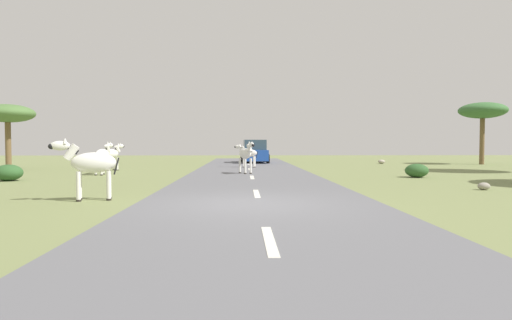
{
  "coord_description": "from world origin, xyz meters",
  "views": [
    {
      "loc": [
        -0.12,
        -10.34,
        1.49
      ],
      "look_at": [
        0.59,
        12.55,
        0.62
      ],
      "focal_mm": 30.11,
      "sensor_mm": 36.0,
      "label": 1
    }
  ],
  "objects_px": {
    "tree_0": "(8,114)",
    "tree_3": "(483,111)",
    "zebra_1": "(112,154)",
    "bush_0": "(8,173)",
    "rock_0": "(382,162)",
    "zebra_3": "(248,153)",
    "zebra_4": "(90,163)",
    "rock_1": "(484,186)",
    "bush_1": "(417,171)",
    "car_0": "(254,152)",
    "zebra_2": "(103,155)",
    "zebra_0": "(246,154)"
  },
  "relations": [
    {
      "from": "tree_0",
      "to": "tree_3",
      "type": "distance_m",
      "value": 31.28
    },
    {
      "from": "zebra_1",
      "to": "bush_0",
      "type": "height_order",
      "value": "zebra_1"
    },
    {
      "from": "bush_0",
      "to": "rock_0",
      "type": "height_order",
      "value": "bush_0"
    },
    {
      "from": "zebra_3",
      "to": "tree_3",
      "type": "relative_size",
      "value": 0.33
    },
    {
      "from": "tree_0",
      "to": "bush_0",
      "type": "bearing_deg",
      "value": -61.83
    },
    {
      "from": "bush_0",
      "to": "rock_0",
      "type": "xyz_separation_m",
      "value": [
        19.82,
        14.24,
        -0.18
      ]
    },
    {
      "from": "zebra_1",
      "to": "zebra_4",
      "type": "xyz_separation_m",
      "value": [
        3.26,
        -12.69,
        0.06
      ]
    },
    {
      "from": "rock_1",
      "to": "bush_1",
      "type": "bearing_deg",
      "value": 90.88
    },
    {
      "from": "zebra_3",
      "to": "car_0",
      "type": "distance_m",
      "value": 6.61
    },
    {
      "from": "zebra_3",
      "to": "zebra_4",
      "type": "distance_m",
      "value": 15.49
    },
    {
      "from": "zebra_4",
      "to": "zebra_2",
      "type": "bearing_deg",
      "value": 1.03
    },
    {
      "from": "zebra_1",
      "to": "zebra_4",
      "type": "bearing_deg",
      "value": -47.81
    },
    {
      "from": "zebra_3",
      "to": "zebra_4",
      "type": "xyz_separation_m",
      "value": [
        -4.33,
        -14.88,
        0.07
      ]
    },
    {
      "from": "zebra_0",
      "to": "tree_3",
      "type": "relative_size",
      "value": 0.36
    },
    {
      "from": "zebra_2",
      "to": "car_0",
      "type": "xyz_separation_m",
      "value": [
        7.6,
        12.02,
        -0.11
      ]
    },
    {
      "from": "tree_3",
      "to": "bush_0",
      "type": "relative_size",
      "value": 4.06
    },
    {
      "from": "zebra_1",
      "to": "rock_0",
      "type": "distance_m",
      "value": 19.27
    },
    {
      "from": "car_0",
      "to": "zebra_3",
      "type": "bearing_deg",
      "value": -97.56
    },
    {
      "from": "zebra_3",
      "to": "tree_3",
      "type": "distance_m",
      "value": 17.75
    },
    {
      "from": "zebra_1",
      "to": "zebra_3",
      "type": "height_order",
      "value": "zebra_1"
    },
    {
      "from": "zebra_2",
      "to": "car_0",
      "type": "relative_size",
      "value": 0.38
    },
    {
      "from": "zebra_4",
      "to": "bush_1",
      "type": "xyz_separation_m",
      "value": [
        11.72,
        7.36,
        -0.67
      ]
    },
    {
      "from": "rock_0",
      "to": "rock_1",
      "type": "relative_size",
      "value": 1.27
    },
    {
      "from": "zebra_3",
      "to": "tree_0",
      "type": "relative_size",
      "value": 0.39
    },
    {
      "from": "zebra_1",
      "to": "bush_1",
      "type": "relative_size",
      "value": 1.52
    },
    {
      "from": "bush_1",
      "to": "tree_3",
      "type": "bearing_deg",
      "value": 50.79
    },
    {
      "from": "zebra_0",
      "to": "zebra_1",
      "type": "relative_size",
      "value": 1.03
    },
    {
      "from": "zebra_2",
      "to": "car_0",
      "type": "height_order",
      "value": "car_0"
    },
    {
      "from": "zebra_2",
      "to": "tree_0",
      "type": "height_order",
      "value": "tree_0"
    },
    {
      "from": "rock_1",
      "to": "bush_0",
      "type": "bearing_deg",
      "value": 167.14
    },
    {
      "from": "zebra_3",
      "to": "bush_0",
      "type": "xyz_separation_m",
      "value": [
        -9.74,
        -8.74,
        -0.57
      ]
    },
    {
      "from": "zebra_4",
      "to": "bush_0",
      "type": "height_order",
      "value": "zebra_4"
    },
    {
      "from": "zebra_1",
      "to": "car_0",
      "type": "height_order",
      "value": "car_0"
    },
    {
      "from": "tree_3",
      "to": "bush_0",
      "type": "height_order",
      "value": "tree_3"
    },
    {
      "from": "zebra_0",
      "to": "zebra_3",
      "type": "relative_size",
      "value": 1.08
    },
    {
      "from": "zebra_2",
      "to": "car_0",
      "type": "bearing_deg",
      "value": 67.68
    },
    {
      "from": "tree_0",
      "to": "rock_0",
      "type": "distance_m",
      "value": 24.99
    },
    {
      "from": "bush_0",
      "to": "rock_1",
      "type": "xyz_separation_m",
      "value": [
        17.22,
        -3.93,
        -0.21
      ]
    },
    {
      "from": "zebra_3",
      "to": "rock_1",
      "type": "relative_size",
      "value": 3.72
    },
    {
      "from": "zebra_1",
      "to": "bush_1",
      "type": "distance_m",
      "value": 15.92
    },
    {
      "from": "zebra_4",
      "to": "car_0",
      "type": "bearing_deg",
      "value": -27.77
    },
    {
      "from": "zebra_1",
      "to": "rock_1",
      "type": "distance_m",
      "value": 18.37
    },
    {
      "from": "zebra_2",
      "to": "bush_1",
      "type": "bearing_deg",
      "value": 1.78
    },
    {
      "from": "tree_3",
      "to": "car_0",
      "type": "bearing_deg",
      "value": 171.87
    },
    {
      "from": "tree_3",
      "to": "tree_0",
      "type": "bearing_deg",
      "value": -170.16
    },
    {
      "from": "zebra_0",
      "to": "zebra_2",
      "type": "bearing_deg",
      "value": -22.54
    },
    {
      "from": "zebra_1",
      "to": "car_0",
      "type": "xyz_separation_m",
      "value": [
        8.16,
        8.76,
        -0.07
      ]
    },
    {
      "from": "zebra_4",
      "to": "tree_3",
      "type": "distance_m",
      "value": 28.77
    },
    {
      "from": "zebra_1",
      "to": "tree_0",
      "type": "relative_size",
      "value": 0.41
    },
    {
      "from": "zebra_1",
      "to": "tree_3",
      "type": "relative_size",
      "value": 0.35
    }
  ]
}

